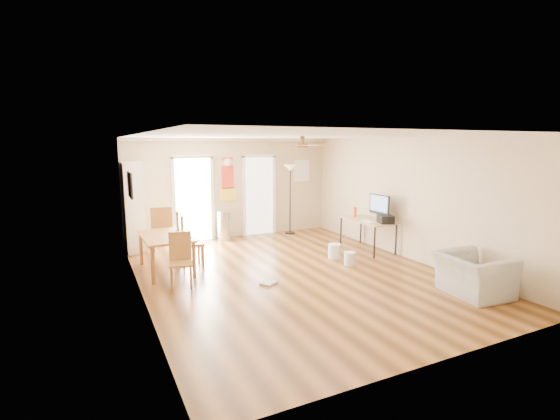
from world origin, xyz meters
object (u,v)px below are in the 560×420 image
dining_chair_near (181,261)px  dining_chair_far (162,230)px  torchiere_lamp (290,199)px  wastebasket_b (350,259)px  trash_can (224,226)px  dining_table (166,253)px  printer (385,219)px  bookshelf (133,207)px  dining_chair_right_a (189,236)px  armchair (473,275)px  dining_chair_right_b (193,241)px  computer_desk (367,235)px  wastebasket_a (334,251)px

dining_chair_near → dining_chair_far: 2.28m
torchiere_lamp → wastebasket_b: bearing=-94.2°
trash_can → wastebasket_b: bearing=-63.0°
dining_table → printer: (4.60, -0.94, 0.45)m
bookshelf → dining_chair_right_a: size_ratio=1.89×
dining_table → trash_can: size_ratio=1.92×
dining_chair_far → trash_can: bearing=-146.0°
dining_chair_near → torchiere_lamp: size_ratio=0.49×
dining_table → wastebasket_b: 3.68m
trash_can → armchair: trash_can is taller
bookshelf → dining_chair_right_b: (0.92, -1.82, -0.50)m
bookshelf → dining_chair_right_b: bearing=-78.6°
computer_desk → printer: 0.68m
dining_chair_right_a → dining_chair_right_b: 0.33m
printer → wastebasket_a: size_ratio=1.09×
wastebasket_b → dining_chair_far: bearing=143.0°
dining_table → printer: bearing=-11.5°
computer_desk → armchair: 3.05m
computer_desk → armchair: computer_desk is taller
bookshelf → printer: size_ratio=6.05×
dining_table → printer: size_ratio=4.21×
dining_table → dining_chair_far: bearing=83.3°
trash_can → armchair: (2.48, -5.45, -0.03)m
dining_chair_right_b → wastebasket_b: 3.22m
dining_chair_near → wastebasket_b: dining_chair_near is taller
dining_chair_right_a → armchair: bearing=-121.7°
dining_chair_far → computer_desk: bearing=169.5°
bookshelf → torchiere_lamp: 4.06m
bookshelf → armchair: size_ratio=1.97×
dining_chair_near → armchair: 4.89m
dining_chair_right_b → armchair: (3.75, -3.58, -0.19)m
dining_chair_right_b → armchair: size_ratio=1.01×
bookshelf → printer: bearing=-45.5°
dining_chair_near → dining_chair_far: size_ratio=0.85×
bookshelf → torchiere_lamp: bookshelf is taller
dining_chair_far → printer: (4.45, -2.20, 0.26)m
dining_chair_right_a → trash_can: bearing=-24.9°
torchiere_lamp → computer_desk: size_ratio=1.40×
dining_table → torchiere_lamp: size_ratio=0.75×
dining_table → dining_chair_right_a: 0.72m
torchiere_lamp → dining_table: bearing=-152.6°
dining_table → dining_chair_right_a: dining_chair_right_a is taller
wastebasket_a → wastebasket_b: bearing=-89.2°
computer_desk → dining_chair_far: bearing=158.8°
dining_chair_right_b → dining_chair_far: size_ratio=0.96×
dining_chair_right_a → printer: bearing=-94.2°
armchair → dining_chair_far: bearing=47.4°
dining_chair_right_b → computer_desk: (3.96, -0.53, -0.17)m
printer → dining_chair_near: bearing=-160.1°
dining_table → dining_chair_right_b: 0.58m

